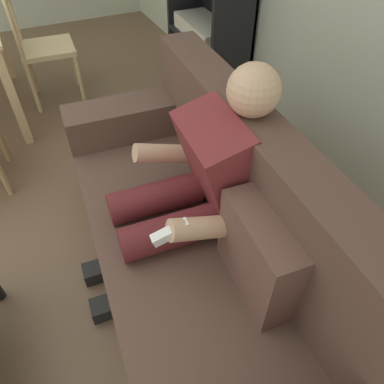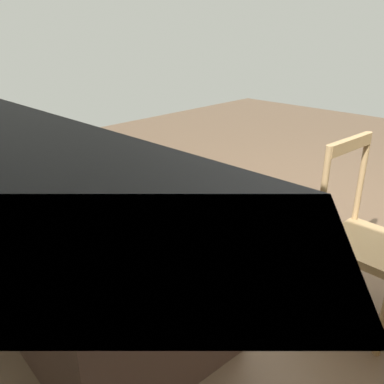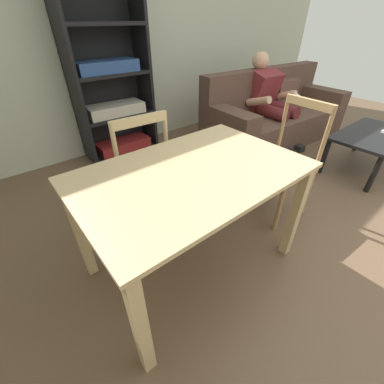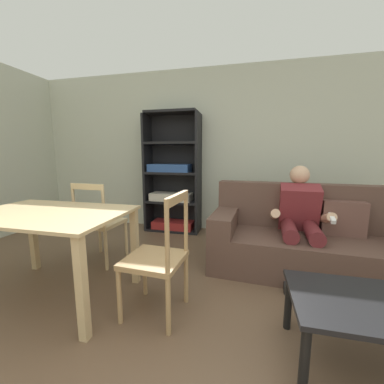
{
  "view_description": "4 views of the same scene",
  "coord_description": "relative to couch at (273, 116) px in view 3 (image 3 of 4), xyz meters",
  "views": [
    {
      "loc": [
        1.88,
        1.44,
        1.67
      ],
      "look_at": [
        0.96,
        1.88,
        0.69
      ],
      "focal_mm": 33.94,
      "sensor_mm": 36.0,
      "label": 1
    },
    {
      "loc": [
        -0.97,
        2.81,
        1.45
      ],
      "look_at": [
        1.05,
        0.73,
        0.25
      ],
      "focal_mm": 37.86,
      "sensor_mm": 36.0,
      "label": 2
    },
    {
      "loc": [
        -2.08,
        -0.0,
        1.44
      ],
      "look_at": [
        -1.32,
        0.92,
        0.6
      ],
      "focal_mm": 23.36,
      "sensor_mm": 36.0,
      "label": 3
    },
    {
      "loc": [
        0.28,
        -0.64,
        1.22
      ],
      "look_at": [
        -0.18,
        1.31,
        0.9
      ],
      "focal_mm": 22.02,
      "sensor_mm": 36.0,
      "label": 4
    }
  ],
  "objects": [
    {
      "name": "dining_table",
      "position": [
        -2.3,
        -1.03,
        0.31
      ],
      "size": [
        1.28,
        0.84,
        0.75
      ],
      "color": "#D1B27F",
      "rests_on": "ground_plane"
    },
    {
      "name": "dining_chair_near_wall",
      "position": [
        -2.3,
        -0.34,
        0.13
      ],
      "size": [
        0.45,
        0.45,
        0.92
      ],
      "color": "#D1B27F",
      "rests_on": "ground_plane"
    },
    {
      "name": "couch",
      "position": [
        0.0,
        0.0,
        0.0
      ],
      "size": [
        2.12,
        0.97,
        0.9
      ],
      "color": "brown",
      "rests_on": "ground_plane"
    },
    {
      "name": "bookshelf",
      "position": [
        -1.85,
        0.97,
        0.47
      ],
      "size": [
        0.87,
        0.36,
        1.87
      ],
      "color": "black",
      "rests_on": "ground_plane"
    },
    {
      "name": "person_lounging",
      "position": [
        -0.14,
        0.0,
        0.24
      ],
      "size": [
        0.61,
        0.93,
        1.1
      ],
      "color": "maroon",
      "rests_on": "ground_plane"
    },
    {
      "name": "dining_chair_facing_couch",
      "position": [
        -1.32,
        -1.03,
        0.12
      ],
      "size": [
        0.45,
        0.45,
        0.95
      ],
      "color": "tan",
      "rests_on": "ground_plane"
    },
    {
      "name": "coffee_table",
      "position": [
        0.08,
        -1.22,
        0.04
      ],
      "size": [
        1.0,
        0.57,
        0.42
      ],
      "color": "black",
      "rests_on": "ground_plane"
    },
    {
      "name": "wall_back",
      "position": [
        -0.97,
        1.21,
        0.94
      ],
      "size": [
        6.6,
        0.12,
        2.53
      ],
      "primitive_type": "cube",
      "color": "beige",
      "rests_on": "ground_plane"
    }
  ]
}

